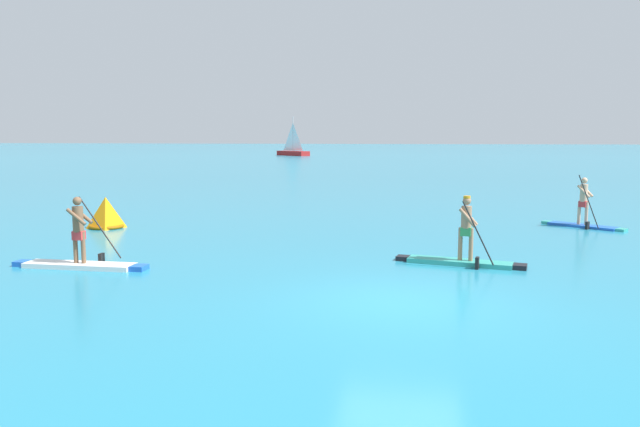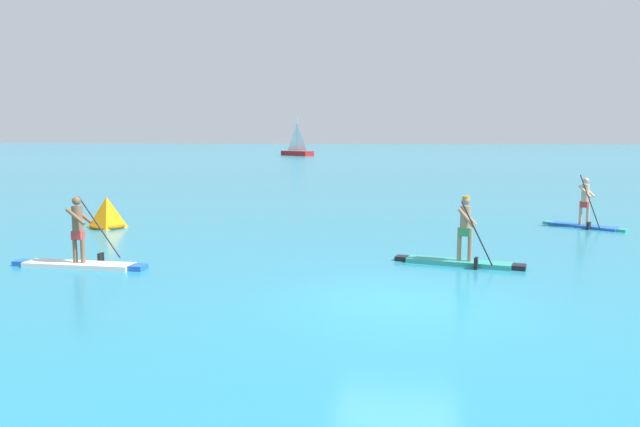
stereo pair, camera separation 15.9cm
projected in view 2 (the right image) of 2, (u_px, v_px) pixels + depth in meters
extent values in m
plane|color=teal|center=(398.00, 302.00, 12.28)|extent=(440.00, 440.00, 0.00)
cube|color=white|center=(79.00, 265.00, 15.46)|extent=(2.83, 0.67, 0.12)
cube|color=blue|center=(138.00, 267.00, 15.17)|extent=(0.36, 0.44, 0.12)
cube|color=blue|center=(22.00, 263.00, 15.74)|extent=(0.36, 0.38, 0.12)
cylinder|color=brown|center=(83.00, 247.00, 15.38)|extent=(0.11, 0.11, 0.79)
cylinder|color=brown|center=(75.00, 247.00, 15.41)|extent=(0.11, 0.11, 0.79)
cube|color=red|center=(78.00, 235.00, 15.36)|extent=(0.26, 0.23, 0.22)
cylinder|color=brown|center=(77.00, 219.00, 15.31)|extent=(0.26, 0.26, 0.63)
sphere|color=brown|center=(76.00, 201.00, 15.25)|extent=(0.21, 0.21, 0.21)
cylinder|color=brown|center=(82.00, 215.00, 15.44)|extent=(0.51, 0.10, 0.43)
cylinder|color=brown|center=(75.00, 217.00, 15.14)|extent=(0.51, 0.10, 0.43)
cylinder|color=black|center=(99.00, 227.00, 15.67)|extent=(1.10, 0.06, 1.56)
cube|color=black|center=(101.00, 259.00, 15.78)|extent=(0.08, 0.20, 0.32)
cube|color=teal|center=(458.00, 262.00, 15.78)|extent=(2.69, 1.14, 0.12)
cube|color=black|center=(519.00, 267.00, 15.23)|extent=(0.41, 0.46, 0.12)
cube|color=black|center=(402.00, 258.00, 16.33)|extent=(0.40, 0.41, 0.12)
cylinder|color=#997051|center=(470.00, 245.00, 15.62)|extent=(0.11, 0.11, 0.84)
cylinder|color=#997051|center=(459.00, 244.00, 15.72)|extent=(0.11, 0.11, 0.84)
cube|color=#338C4C|center=(465.00, 232.00, 15.63)|extent=(0.30, 0.27, 0.22)
cylinder|color=#997051|center=(465.00, 217.00, 15.58)|extent=(0.26, 0.26, 0.56)
sphere|color=#997051|center=(466.00, 201.00, 15.53)|extent=(0.21, 0.21, 0.21)
cylinder|color=orange|center=(466.00, 197.00, 15.52)|extent=(0.18, 0.18, 0.06)
cylinder|color=#997051|center=(468.00, 216.00, 15.70)|extent=(0.45, 0.18, 0.50)
cylinder|color=#997051|center=(466.00, 218.00, 15.42)|extent=(0.45, 0.18, 0.50)
cylinder|color=black|center=(477.00, 233.00, 15.14)|extent=(0.80, 0.22, 1.56)
cube|color=black|center=(476.00, 264.00, 15.23)|extent=(0.12, 0.21, 0.32)
cube|color=blue|center=(584.00, 226.00, 22.17)|extent=(2.27, 1.91, 0.09)
cube|color=teal|center=(623.00, 230.00, 21.22)|extent=(0.49, 0.52, 0.09)
cube|color=teal|center=(549.00, 222.00, 23.12)|extent=(0.46, 0.47, 0.09)
cylinder|color=tan|center=(588.00, 214.00, 22.04)|extent=(0.11, 0.11, 0.84)
cylinder|color=tan|center=(581.00, 213.00, 22.23)|extent=(0.11, 0.11, 0.84)
cube|color=red|center=(585.00, 204.00, 22.09)|extent=(0.34, 0.33, 0.22)
cylinder|color=tan|center=(585.00, 193.00, 22.04)|extent=(0.26, 0.26, 0.62)
sphere|color=tan|center=(586.00, 181.00, 21.98)|extent=(0.21, 0.21, 0.21)
cylinder|color=tan|center=(589.00, 191.00, 22.10)|extent=(0.42, 0.37, 0.48)
cylinder|color=tan|center=(585.00, 192.00, 21.89)|extent=(0.42, 0.37, 0.48)
cylinder|color=black|center=(590.00, 202.00, 21.54)|extent=(0.65, 0.51, 1.85)
cube|color=black|center=(589.00, 226.00, 21.65)|extent=(0.18, 0.21, 0.32)
pyramid|color=orange|center=(107.00, 212.00, 22.03)|extent=(1.31, 1.31, 1.11)
torus|color=#915407|center=(108.00, 226.00, 22.09)|extent=(1.22, 1.22, 0.12)
cube|color=#A51E1E|center=(297.00, 153.00, 99.87)|extent=(6.06, 5.55, 0.73)
cylinder|color=#B2B2B7|center=(297.00, 134.00, 99.48)|extent=(0.12, 0.12, 5.51)
pyramid|color=white|center=(297.00, 136.00, 99.53)|extent=(2.56, 1.49, 4.51)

